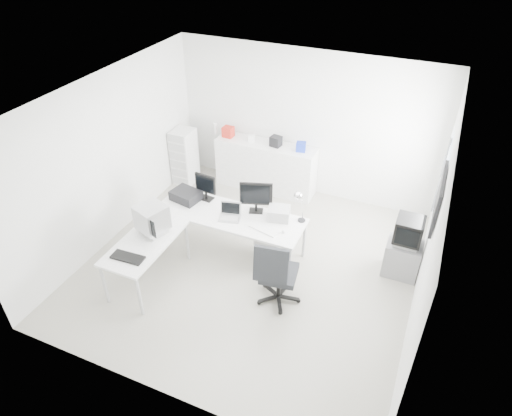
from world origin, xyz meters
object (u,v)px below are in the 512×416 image
at_px(lcd_monitor_large, 256,197).
at_px(office_chair, 279,270).
at_px(side_desk, 148,261).
at_px(drawer_pedestal, 271,246).
at_px(lcd_monitor_small, 206,187).
at_px(laser_printer, 279,213).
at_px(tv_cabinet, 402,258).
at_px(sideboard, 266,166).
at_px(filing_cabinet, 184,157).
at_px(crt_monitor, 152,220).
at_px(crt_tv, 408,232).
at_px(inkjet_printer, 186,195).
at_px(laptop, 229,213).
at_px(main_desk, 230,233).

height_order(lcd_monitor_large, office_chair, lcd_monitor_large).
xyz_separation_m(side_desk, drawer_pedestal, (1.55, 1.15, -0.08)).
bearing_deg(lcd_monitor_small, laser_printer, 4.49).
xyz_separation_m(tv_cabinet, sideboard, (-2.90, 1.46, 0.20)).
relative_size(laser_printer, filing_cabinet, 0.29).
height_order(sideboard, filing_cabinet, filing_cabinet).
relative_size(crt_monitor, crt_tv, 0.87).
bearing_deg(drawer_pedestal, crt_tv, 15.33).
bearing_deg(crt_monitor, lcd_monitor_large, 62.01).
distance_m(inkjet_printer, crt_tv, 3.56).
bearing_deg(sideboard, lcd_monitor_large, -72.32).
relative_size(drawer_pedestal, laptop, 1.71).
relative_size(side_desk, laser_printer, 4.19).
distance_m(tv_cabinet, sideboard, 3.25).
xyz_separation_m(inkjet_printer, sideboard, (0.63, 1.95, -0.34)).
bearing_deg(inkjet_printer, main_desk, 4.05).
xyz_separation_m(side_desk, laptop, (0.90, 1.00, 0.49)).
distance_m(main_desk, side_desk, 1.39).
bearing_deg(side_desk, filing_cabinet, 109.57).
bearing_deg(tv_cabinet, side_desk, -154.36).
bearing_deg(inkjet_printer, office_chair, -11.42).
distance_m(main_desk, lcd_monitor_small, 0.86).
bearing_deg(crt_tv, laser_printer, -169.09).
distance_m(drawer_pedestal, sideboard, 2.21).
xyz_separation_m(laser_printer, crt_monitor, (-1.60, -1.07, 0.12)).
bearing_deg(office_chair, inkjet_printer, 148.83).
height_order(side_desk, tv_cabinet, side_desk).
bearing_deg(drawer_pedestal, laptop, -167.01).
distance_m(lcd_monitor_small, laptop, 0.71).
distance_m(inkjet_printer, lcd_monitor_small, 0.37).
height_order(side_desk, laser_printer, laser_printer).
height_order(drawer_pedestal, lcd_monitor_small, lcd_monitor_small).
bearing_deg(lcd_monitor_small, inkjet_printer, -147.62).
xyz_separation_m(lcd_monitor_large, crt_monitor, (-1.20, -1.10, -0.05)).
bearing_deg(drawer_pedestal, inkjet_printer, 178.15).
distance_m(office_chair, filing_cabinet, 3.77).
bearing_deg(office_chair, main_desk, 138.89).
height_order(laptop, office_chair, office_chair).
bearing_deg(crt_monitor, tv_cabinet, 41.75).
xyz_separation_m(office_chair, sideboard, (-1.34, 2.75, -0.07)).
bearing_deg(lcd_monitor_small, office_chair, -23.90).
xyz_separation_m(main_desk, lcd_monitor_large, (0.35, 0.25, 0.64)).
relative_size(lcd_monitor_small, lcd_monitor_large, 0.89).
distance_m(main_desk, sideboard, 2.06).
bearing_deg(crt_tv, main_desk, -167.54).
bearing_deg(tv_cabinet, sideboard, 153.29).
height_order(crt_monitor, office_chair, crt_monitor).
height_order(laptop, crt_tv, crt_tv).
relative_size(inkjet_printer, laptop, 1.29).
xyz_separation_m(lcd_monitor_small, office_chair, (1.67, -0.95, -0.42)).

